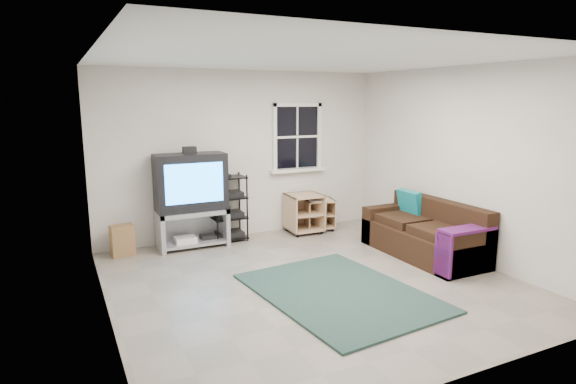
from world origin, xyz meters
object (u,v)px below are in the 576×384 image
av_rack (229,212)px  side_table_right (319,211)px  side_table_left (303,212)px  tv_unit (191,192)px  sofa (425,235)px

av_rack → side_table_right: bearing=-0.7°
av_rack → side_table_left: size_ratio=1.64×
tv_unit → sofa: size_ratio=0.81×
av_rack → sofa: 2.93m
side_table_left → sofa: 2.08m
tv_unit → side_table_right: (2.18, 0.05, -0.52)m
av_rack → tv_unit: bearing=-173.6°
side_table_left → side_table_right: (0.33, 0.05, -0.04)m
side_table_left → sofa: bearing=-62.3°
side_table_left → side_table_right: side_table_left is taller
side_table_left → side_table_right: 0.34m
tv_unit → side_table_left: tv_unit is taller
av_rack → side_table_left: 1.26m
tv_unit → av_rack: tv_unit is taller
side_table_right → sofa: (0.64, -1.89, -0.00)m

